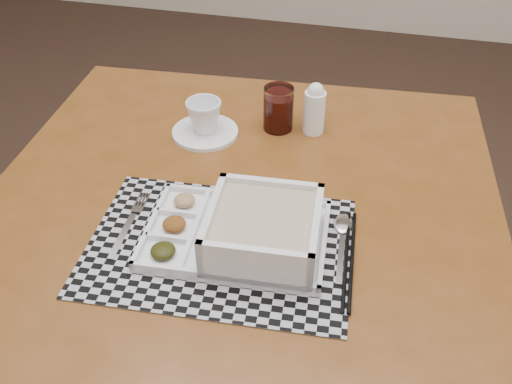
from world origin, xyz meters
TOP-DOWN VIEW (x-y plane):
  - floor at (0.00, 0.00)m, footprint 5.00×5.00m
  - dining_table at (0.23, -0.22)m, footprint 1.07×1.07m
  - placemat at (0.23, -0.35)m, footprint 0.49×0.36m
  - serving_tray at (0.29, -0.34)m, footprint 0.33×0.24m
  - fork at (0.05, -0.33)m, footprint 0.03×0.19m
  - spoon at (0.44, -0.25)m, footprint 0.04×0.18m
  - chopsticks at (0.46, -0.33)m, footprint 0.03×0.24m
  - saucer at (0.09, -0.01)m, footprint 0.15×0.15m
  - cup at (0.09, -0.01)m, footprint 0.09×0.09m
  - juice_glass at (0.25, 0.06)m, footprint 0.07×0.07m
  - creamer_bottle at (0.33, 0.07)m, footprint 0.05×0.05m

SIDE VIEW (x-z plane):
  - floor at x=0.00m, z-range 0.00..0.00m
  - dining_table at x=0.23m, z-range 0.30..1.05m
  - placemat at x=0.23m, z-range 0.75..0.76m
  - fork at x=0.05m, z-range 0.76..0.76m
  - saucer at x=0.09m, z-range 0.75..0.76m
  - spoon at x=0.44m, z-range 0.75..0.76m
  - chopsticks at x=0.46m, z-range 0.76..0.76m
  - serving_tray at x=0.29m, z-range 0.75..0.83m
  - cup at x=0.09m, z-range 0.76..0.84m
  - juice_glass at x=0.25m, z-range 0.75..0.85m
  - creamer_bottle at x=0.33m, z-range 0.75..0.87m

